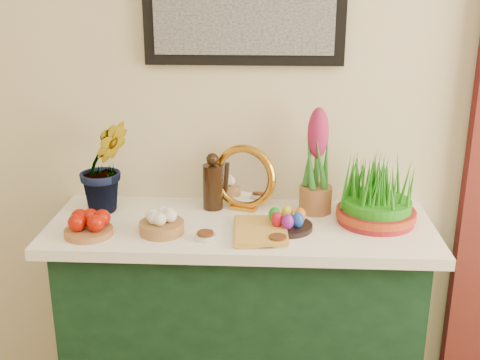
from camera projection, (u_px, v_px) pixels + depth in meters
The scene contains 14 objects.
room at pixel (278, 156), 0.15m from camera, with size 4.50×4.54×2.72m.
sideboard at pixel (241, 332), 2.35m from camera, with size 1.30×0.45×0.85m, color #14391F.
tablecloth at pixel (241, 227), 2.21m from camera, with size 1.40×0.55×0.04m, color white.
hyacinth_green at pixel (104, 151), 2.24m from camera, with size 0.23×0.20×0.47m, color #2C7926.
apple_bowl at pixel (88, 226), 2.08m from camera, with size 0.20×0.20×0.08m.
garlic_basket at pixel (162, 223), 2.10m from camera, with size 0.19×0.19×0.09m.
vinegar_cruet at pixel (213, 184), 2.30m from camera, with size 0.08×0.08×0.22m.
mirror at pixel (244, 178), 2.30m from camera, with size 0.26×0.13×0.25m.
book at pixel (234, 230), 2.09m from camera, with size 0.17×0.25×0.03m, color gold.
spice_dish_left at pixel (205, 236), 2.05m from camera, with size 0.07×0.07×0.03m.
spice_dish_right at pixel (278, 241), 2.02m from camera, with size 0.07×0.07×0.03m.
egg_plate at pixel (287, 222), 2.13m from camera, with size 0.23×0.23×0.07m.
hyacinth_pink at pixel (317, 166), 2.24m from camera, with size 0.12×0.12×0.41m.
wheatgrass_sabzeh at pixel (377, 196), 2.17m from camera, with size 0.29×0.29×0.24m.
Camera 1 is at (0.06, -0.03, 1.75)m, focal length 45.00 mm.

